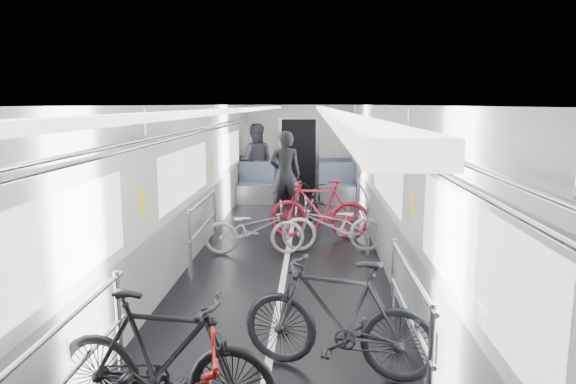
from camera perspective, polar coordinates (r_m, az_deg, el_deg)
name	(u,v)px	position (r m, az deg, el deg)	size (l,w,h in m)	color
car_shell	(291,176)	(9.32, 0.29, 1.78)	(3.02, 14.01, 2.41)	black
bike_left_mid	(164,359)	(4.15, -13.66, -17.57)	(0.50, 1.75, 1.05)	black
bike_left_far	(254,229)	(8.34, -3.77, -4.08)	(0.57, 1.62, 0.85)	#A1A0A5
bike_right_near	(338,316)	(4.75, 5.59, -13.57)	(0.51, 1.79, 1.08)	black
bike_right_mid	(333,225)	(8.51, 5.01, -3.71)	(0.59, 1.69, 0.89)	#B8B8BD
bike_right_far	(319,209)	(9.28, 3.47, -1.92)	(0.51, 1.81, 1.09)	#A31426
bike_aisle	(316,200)	(10.88, 3.08, -0.87)	(0.55, 1.59, 0.84)	black
person_standing	(285,175)	(10.91, -0.34, 1.92)	(0.68, 0.45, 1.87)	black
person_seated	(255,161)	(13.32, -3.64, 3.46)	(0.94, 0.73, 1.93)	#34313A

